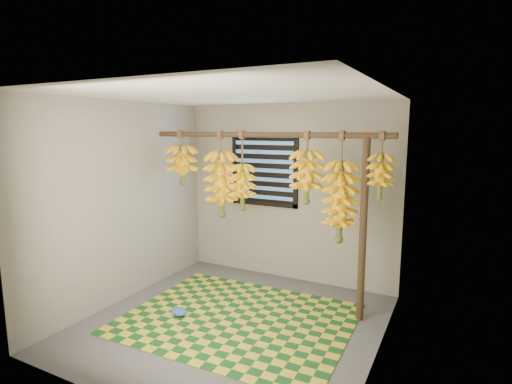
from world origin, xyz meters
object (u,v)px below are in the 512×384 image
Objects in this scene: banana_bunch_a at (182,165)px; banana_bunch_b at (221,184)px; banana_bunch_d at (307,177)px; banana_bunch_c at (243,187)px; banana_bunch_e at (340,202)px; plastic_bag at (179,312)px; woven_mat at (238,319)px; banana_bunch_f at (380,176)px; support_post at (363,231)px.

banana_bunch_a is 0.65× the size of banana_bunch_b.
banana_bunch_a is 1.72m from banana_bunch_d.
banana_bunch_d is at bearing 0.00° from banana_bunch_c.
banana_bunch_a is 0.58× the size of banana_bunch_e.
banana_bunch_a is 2.13m from banana_bunch_e.
plastic_bag is 2.16m from banana_bunch_e.
banana_bunch_c is 0.80× the size of banana_bunch_e.
plastic_bag is 0.24× the size of banana_bunch_d.
banana_bunch_e is (2.11, 0.00, -0.31)m from banana_bunch_a.
banana_bunch_c reaches higher than woven_mat.
plastic_bag is 0.28× the size of banana_bunch_f.
plastic_bag reaches higher than woven_mat.
support_post is 0.84m from banana_bunch_d.
support_post is at bearing 27.26° from woven_mat.
woven_mat is 1.70m from banana_bunch_e.
banana_bunch_b is at bearing -180.00° from banana_bunch_e.
banana_bunch_b and banana_bunch_e have the same top height.
banana_bunch_b is 0.30m from banana_bunch_c.
banana_bunch_a is 0.93m from banana_bunch_c.
banana_bunch_a is (-0.55, 0.85, 1.55)m from plastic_bag.
woven_mat is 2.96× the size of banana_bunch_d.
plastic_bag is (-1.81, -0.85, -0.95)m from support_post.
support_post is at bearing -0.00° from banana_bunch_d.
banana_bunch_d is at bearing 180.00° from banana_bunch_f.
banana_bunch_d is (1.72, 0.00, -0.07)m from banana_bunch_a.
banana_bunch_d and banana_bunch_f have the same top height.
banana_bunch_b is 1.32× the size of banana_bunch_d.
banana_bunch_c is (0.90, -0.00, -0.23)m from banana_bunch_a.
woven_mat is 2.50× the size of banana_bunch_c.
banana_bunch_a is at bearing 152.65° from woven_mat.
banana_bunch_d is 1.14× the size of banana_bunch_f.
banana_bunch_a and banana_bunch_b have the same top height.
banana_bunch_c is at bearing 180.00° from support_post.
banana_bunch_c and banana_bunch_d have the same top height.
banana_bunch_d is 0.46m from banana_bunch_e.
banana_bunch_d is 0.67× the size of banana_bunch_e.
banana_bunch_f is at bearing 0.00° from banana_bunch_b.
support_post is 2.83× the size of banana_bunch_f.
banana_bunch_b is (0.60, -0.00, -0.22)m from banana_bunch_a.
woven_mat is 2.16m from banana_bunch_f.
banana_bunch_a is at bearing 180.00° from support_post.
banana_bunch_c is (-1.46, 0.00, 0.38)m from support_post.
banana_bunch_f is (2.51, -0.00, -0.02)m from banana_bunch_a.
plastic_bag is at bearing -154.91° from support_post.
banana_bunch_b is at bearing 86.70° from plastic_bag.
plastic_bag is 0.28× the size of banana_bunch_a.
woven_mat is 3.38× the size of banana_bunch_f.
banana_bunch_c is at bearing -180.00° from banana_bunch_e.
banana_bunch_e is at bearing 0.00° from banana_bunch_a.
banana_bunch_d is at bearing 180.00° from banana_bunch_e.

